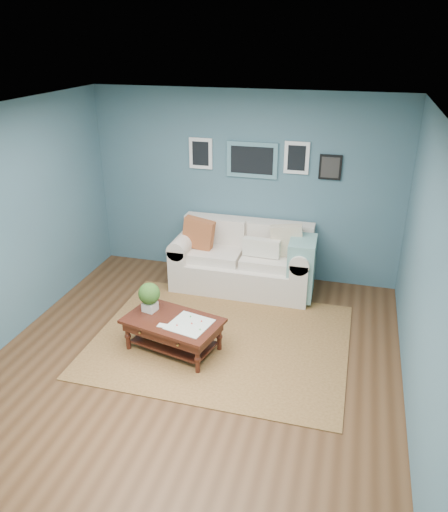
% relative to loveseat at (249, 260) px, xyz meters
% --- Properties ---
extents(room_shell, '(5.00, 5.02, 2.70)m').
position_rel_loveseat_xyz_m(room_shell, '(-0.19, -1.97, 0.94)').
color(room_shell, brown).
rests_on(room_shell, ground).
extents(area_rug, '(2.98, 2.38, 0.01)m').
position_rel_loveseat_xyz_m(area_rug, '(-0.01, -1.45, -0.41)').
color(area_rug, brown).
rests_on(area_rug, ground).
extents(loveseat, '(2.00, 0.91, 1.03)m').
position_rel_loveseat_xyz_m(loveseat, '(0.00, 0.00, 0.00)').
color(loveseat, beige).
rests_on(loveseat, ground).
extents(coffee_table, '(1.20, 0.86, 0.76)m').
position_rel_loveseat_xyz_m(coffee_table, '(-0.54, -1.76, -0.08)').
color(coffee_table, black).
rests_on(coffee_table, ground).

